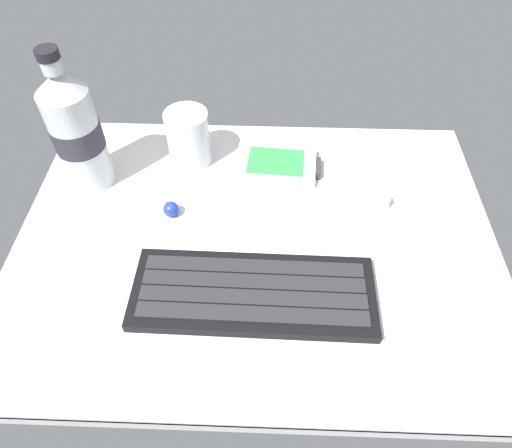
# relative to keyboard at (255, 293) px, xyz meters

# --- Properties ---
(ground_plane) EXTENTS (0.64, 0.48, 0.03)m
(ground_plane) POSITION_rel_keyboard_xyz_m (-0.00, 0.09, -0.02)
(ground_plane) COLOR silver
(keyboard) EXTENTS (0.29, 0.11, 0.02)m
(keyboard) POSITION_rel_keyboard_xyz_m (0.00, 0.00, 0.00)
(keyboard) COLOR black
(keyboard) RESTS_ON ground_plane
(handheld_device) EXTENTS (0.13, 0.08, 0.02)m
(handheld_device) POSITION_rel_keyboard_xyz_m (0.03, 0.23, -0.00)
(handheld_device) COLOR silver
(handheld_device) RESTS_ON ground_plane
(juice_cup) EXTENTS (0.06, 0.06, 0.09)m
(juice_cup) POSITION_rel_keyboard_xyz_m (-0.11, 0.24, 0.03)
(juice_cup) COLOR silver
(juice_cup) RESTS_ON ground_plane
(water_bottle) EXTENTS (0.07, 0.07, 0.21)m
(water_bottle) POSITION_rel_keyboard_xyz_m (-0.25, 0.19, 0.08)
(water_bottle) COLOR silver
(water_bottle) RESTS_ON ground_plane
(charger_block) EXTENTS (0.08, 0.07, 0.02)m
(charger_block) POSITION_rel_keyboard_xyz_m (0.14, 0.17, 0.00)
(charger_block) COLOR silver
(charger_block) RESTS_ON ground_plane
(trackball_mouse) EXTENTS (0.02, 0.02, 0.02)m
(trackball_mouse) POSITION_rel_keyboard_xyz_m (-0.12, 0.13, 0.00)
(trackball_mouse) COLOR #2338B2
(trackball_mouse) RESTS_ON ground_plane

